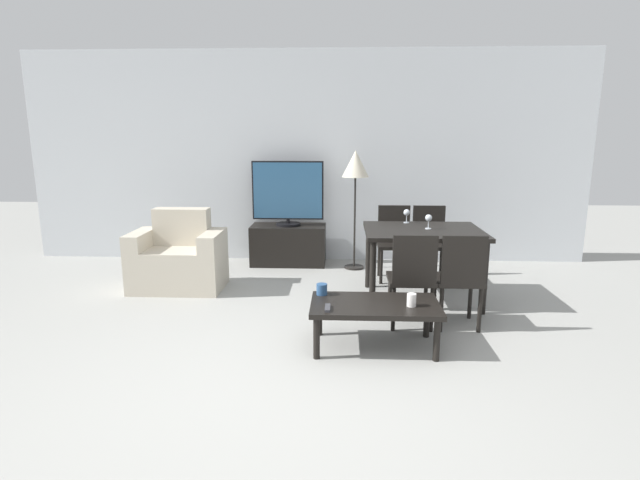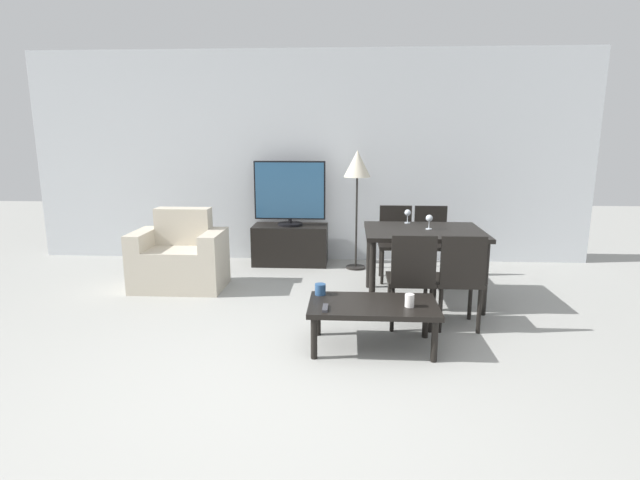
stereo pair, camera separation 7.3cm
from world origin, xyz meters
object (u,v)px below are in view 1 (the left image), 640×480
at_px(dining_chair_near_right, 460,276).
at_px(remote_primary, 328,308).
at_px(coffee_table, 375,308).
at_px(cup_white_near, 411,300).
at_px(dining_table, 423,238).
at_px(dining_chair_far, 430,239).
at_px(floor_lamp, 355,169).
at_px(wine_glass_left, 407,213).
at_px(dining_chair_far_left, 394,239).
at_px(wine_glass_center, 429,219).
at_px(dining_chair_near, 412,275).
at_px(tv_stand, 289,245).
at_px(tv, 288,194).
at_px(armchair, 179,260).
at_px(cup_colored_far, 322,289).

distance_m(dining_chair_near_right, remote_primary, 1.26).
bearing_deg(coffee_table, cup_white_near, -12.40).
bearing_deg(dining_table, dining_chair_far, 75.10).
xyz_separation_m(floor_lamp, wine_glass_left, (0.53, -0.82, -0.41)).
height_order(dining_chair_far_left, wine_glass_center, wine_glass_center).
bearing_deg(dining_chair_near, remote_primary, -140.46).
xyz_separation_m(tv_stand, floor_lamp, (0.84, -0.17, 0.99)).
xyz_separation_m(coffee_table, dining_chair_near, (0.34, 0.43, 0.15)).
relative_size(dining_chair_near_right, wine_glass_left, 5.77).
distance_m(tv, dining_chair_far, 1.85).
relative_size(dining_chair_near_right, floor_lamp, 0.58).
height_order(tv, dining_chair_far, tv).
xyz_separation_m(dining_chair_far_left, wine_glass_center, (0.25, -0.74, 0.36)).
relative_size(dining_chair_near_right, remote_primary, 5.62).
bearing_deg(wine_glass_center, wine_glass_left, 117.29).
distance_m(dining_chair_near_right, floor_lamp, 2.25).
bearing_deg(remote_primary, dining_chair_near, 39.54).
bearing_deg(tv, dining_chair_near, -58.46).
distance_m(armchair, tv, 1.64).
bearing_deg(remote_primary, wine_glass_left, 65.15).
relative_size(tv, coffee_table, 0.90).
distance_m(tv_stand, remote_primary, 2.76).
distance_m(coffee_table, dining_chair_far_left, 1.98).
relative_size(dining_table, cup_white_near, 11.59).
bearing_deg(armchair, dining_chair_near, -23.51).
height_order(dining_table, dining_chair_near_right, dining_chair_near_right).
xyz_separation_m(dining_chair_far, cup_colored_far, (-1.17, -1.76, -0.06)).
height_order(armchair, dining_chair_far, armchair).
bearing_deg(tv_stand, tv, -90.00).
bearing_deg(dining_table, dining_chair_far_left, 104.90).
distance_m(dining_chair_near_right, cup_white_near, 0.68).
bearing_deg(dining_chair_far, floor_lamp, 153.77).
bearing_deg(cup_white_near, dining_chair_far, 76.70).
relative_size(coffee_table, dining_chair_far_left, 1.19).
xyz_separation_m(tv_stand, dining_chair_far_left, (1.29, -0.59, 0.22)).
height_order(cup_white_near, wine_glass_left, wine_glass_left).
xyz_separation_m(armchair, dining_chair_far, (2.78, 0.48, 0.15)).
height_order(tv_stand, coffee_table, tv_stand).
bearing_deg(remote_primary, armchair, 135.82).
distance_m(dining_chair_near, remote_primary, 0.92).
distance_m(dining_chair_far_left, remote_primary, 2.22).
height_order(dining_chair_near, cup_colored_far, dining_chair_near).
height_order(floor_lamp, wine_glass_center, floor_lamp).
bearing_deg(floor_lamp, dining_chair_near_right, -66.25).
relative_size(armchair, cup_white_near, 9.68).
height_order(coffee_table, floor_lamp, floor_lamp).
bearing_deg(coffee_table, dining_chair_near_right, 29.91).
relative_size(floor_lamp, wine_glass_center, 10.01).
relative_size(armchair, wine_glass_left, 6.59).
xyz_separation_m(dining_chair_far, wine_glass_left, (-0.32, -0.40, 0.36)).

